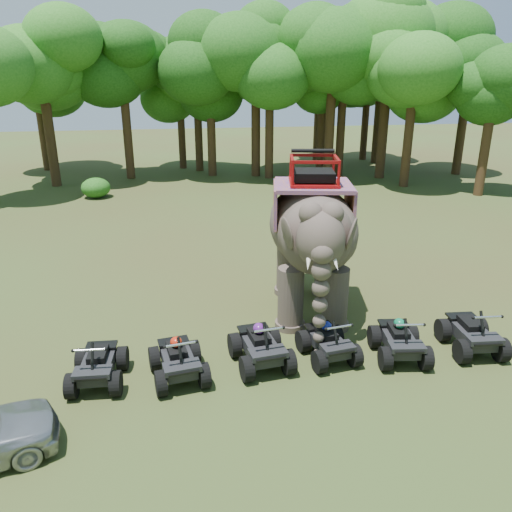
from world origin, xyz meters
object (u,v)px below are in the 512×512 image
Objects in this scene: atv_2 at (261,341)px; atv_3 at (328,337)px; elephant at (312,236)px; atv_1 at (178,355)px; atv_0 at (97,360)px; atv_4 at (400,335)px; atv_5 at (473,328)px.

atv_2 reaches higher than atv_3.
elephant is at bearing 76.31° from atv_3.
atv_2 reaches higher than atv_1.
elephant is at bearing 28.47° from atv_1.
elephant reaches higher than atv_3.
atv_4 is at bearing 2.52° from atv_0.
elephant is 3.38× the size of atv_1.
atv_1 is at bearing -131.54° from elephant.
atv_3 is (5.44, 0.10, -0.01)m from atv_0.
atv_5 is (1.95, 0.01, 0.02)m from atv_4.
atv_4 is 0.98× the size of atv_5.
atv_5 is (5.36, -0.26, -0.01)m from atv_2.
atv_4 reaches higher than atv_3.
atv_2 is (-1.96, -2.73, -1.67)m from elephant.
atv_2 reaches higher than atv_5.
atv_3 is 3.69m from atv_5.
atv_5 reaches higher than atv_0.
atv_1 is 0.95× the size of atv_2.
atv_5 reaches higher than atv_4.
elephant is at bearing 124.15° from atv_4.
atv_4 is at bearing -174.51° from atv_5.
atv_1 is 5.38m from atv_4.
atv_0 is at bearing -175.79° from atv_5.
atv_1 is 1.04× the size of atv_3.
atv_5 reaches higher than atv_3.
atv_4 is (1.74, -0.26, 0.03)m from atv_3.
atv_2 is 3.43m from atv_4.
atv_1 is 1.98m from atv_2.
atv_4 is at bearing -16.28° from atv_3.
atv_0 is 5.44m from atv_3.
elephant is 5.20m from atv_1.
atv_0 is 0.98× the size of atv_1.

